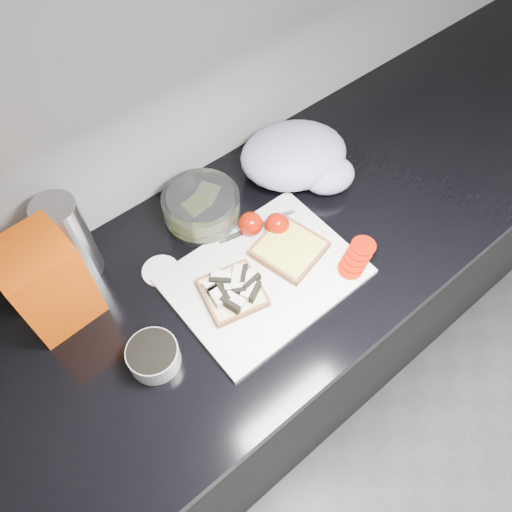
# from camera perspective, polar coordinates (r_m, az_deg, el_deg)

# --- Properties ---
(base_cabinet) EXTENTS (3.50, 0.60, 0.86)m
(base_cabinet) POSITION_cam_1_polar(r_m,az_deg,el_deg) (1.52, -3.12, -12.03)
(base_cabinet) COLOR black
(base_cabinet) RESTS_ON ground
(countertop) EXTENTS (3.50, 0.64, 0.04)m
(countertop) POSITION_cam_1_polar(r_m,az_deg,el_deg) (1.12, -4.17, -3.36)
(countertop) COLOR black
(countertop) RESTS_ON base_cabinet
(cutting_board) EXTENTS (0.40, 0.30, 0.01)m
(cutting_board) POSITION_cam_1_polar(r_m,az_deg,el_deg) (1.10, 1.00, -2.29)
(cutting_board) COLOR silver
(cutting_board) RESTS_ON countertop
(bread_left) EXTENTS (0.15, 0.15, 0.04)m
(bread_left) POSITION_cam_1_polar(r_m,az_deg,el_deg) (1.06, -2.71, -3.97)
(bread_left) COLOR beige
(bread_left) RESTS_ON cutting_board
(bread_right) EXTENTS (0.17, 0.17, 0.02)m
(bread_right) POSITION_cam_1_polar(r_m,az_deg,el_deg) (1.12, 3.82, 0.83)
(bread_right) COLOR beige
(bread_right) RESTS_ON cutting_board
(tomato_slices) EXTENTS (0.13, 0.09, 0.02)m
(tomato_slices) POSITION_cam_1_polar(r_m,az_deg,el_deg) (1.12, 11.46, -0.14)
(tomato_slices) COLOR #961203
(tomato_slices) RESTS_ON cutting_board
(knife) EXTENTS (0.19, 0.06, 0.01)m
(knife) POSITION_cam_1_polar(r_m,az_deg,el_deg) (1.17, 1.30, 3.84)
(knife) COLOR silver
(knife) RESTS_ON cutting_board
(seed_tub) EXTENTS (0.10, 0.10, 0.05)m
(seed_tub) POSITION_cam_1_polar(r_m,az_deg,el_deg) (1.01, -11.65, -11.05)
(seed_tub) COLOR #979C9B
(seed_tub) RESTS_ON countertop
(tub_lid) EXTENTS (0.11, 0.11, 0.01)m
(tub_lid) POSITION_cam_1_polar(r_m,az_deg,el_deg) (1.13, -10.83, -1.67)
(tub_lid) COLOR white
(tub_lid) RESTS_ON countertop
(glass_bowl) EXTENTS (0.18, 0.18, 0.07)m
(glass_bowl) POSITION_cam_1_polar(r_m,az_deg,el_deg) (1.18, -6.24, 5.54)
(glass_bowl) COLOR silver
(glass_bowl) RESTS_ON countertop
(bread_bag) EXTENTS (0.15, 0.14, 0.22)m
(bread_bag) POSITION_cam_1_polar(r_m,az_deg,el_deg) (1.05, -22.83, -2.80)
(bread_bag) COLOR #CF4A03
(bread_bag) RESTS_ON countertop
(steel_canister) EXTENTS (0.09, 0.09, 0.21)m
(steel_canister) POSITION_cam_1_polar(r_m,az_deg,el_deg) (1.09, -20.57, 1.71)
(steel_canister) COLOR #A8A8AD
(steel_canister) RESTS_ON countertop
(grocery_bag) EXTENTS (0.33, 0.31, 0.12)m
(grocery_bag) POSITION_cam_1_polar(r_m,az_deg,el_deg) (1.25, 4.89, 11.12)
(grocery_bag) COLOR #B2BCDB
(grocery_bag) RESTS_ON countertop
(whole_tomatoes) EXTENTS (0.10, 0.10, 0.06)m
(whole_tomatoes) POSITION_cam_1_polar(r_m,az_deg,el_deg) (1.15, 0.91, 3.61)
(whole_tomatoes) COLOR #961203
(whole_tomatoes) RESTS_ON countertop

